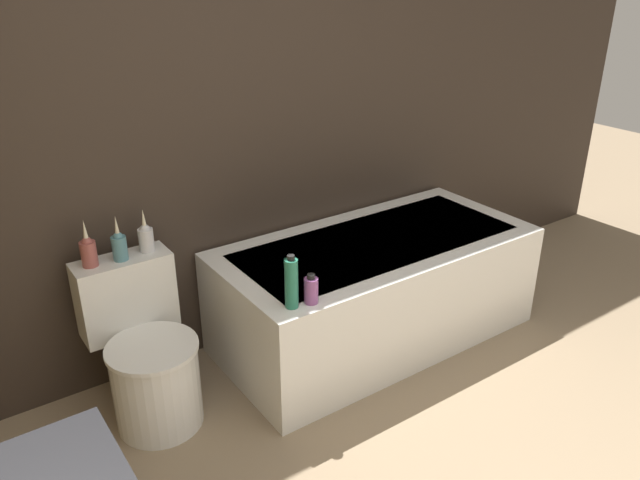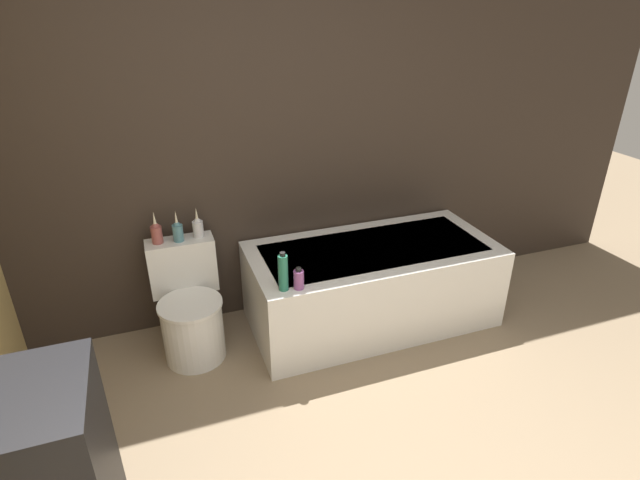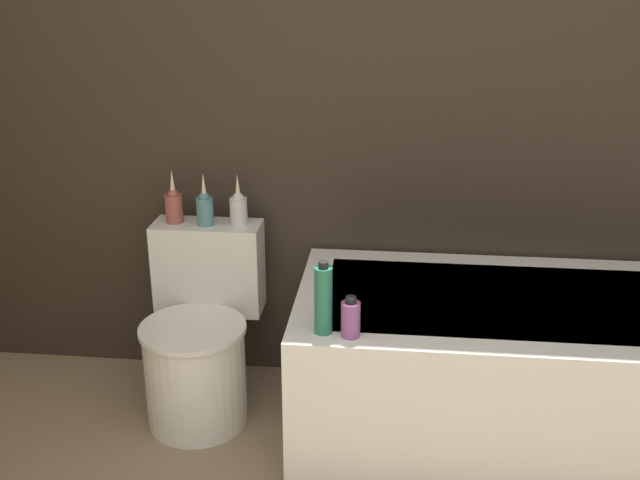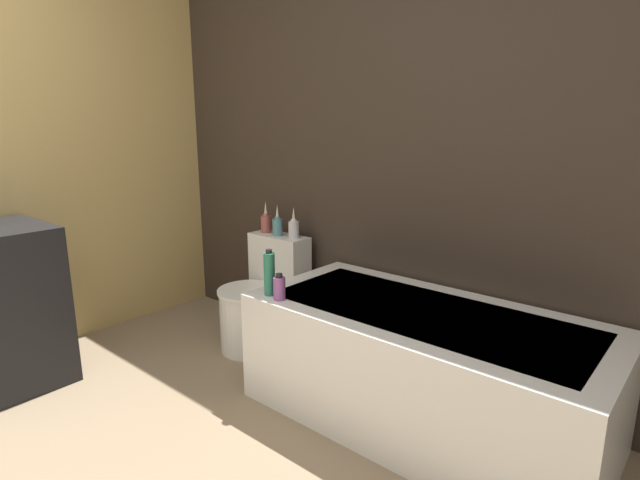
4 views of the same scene
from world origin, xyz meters
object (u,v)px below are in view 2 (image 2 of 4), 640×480
Objects in this scene: shampoo_bottle_tall at (283,272)px; shampoo_bottle_short at (299,279)px; vase_bronze at (198,227)px; vase_silver at (178,231)px; vase_gold at (156,232)px; bathtub at (372,284)px; toilet at (190,309)px.

shampoo_bottle_short is at bearing -10.99° from shampoo_bottle_tall.
shampoo_bottle_tall reaches higher than shampoo_bottle_short.
vase_bronze reaches higher than shampoo_bottle_tall.
vase_bronze is at bearing 9.05° from vase_silver.
vase_gold is 0.87m from shampoo_bottle_tall.
bathtub is at bearing 27.14° from shampoo_bottle_short.
vase_silver reaches higher than bathtub.
vase_bronze is 0.83× the size of shampoo_bottle_tall.
shampoo_bottle_short is (0.60, -0.41, 0.33)m from toilet.
vase_silver is (-1.23, 0.26, 0.49)m from bathtub.
vase_gold is at bearing 140.26° from shampoo_bottle_short.
bathtub is 12.46× the size of shampoo_bottle_short.
vase_gold is 1.06× the size of vase_bronze.
vase_silver is at bearing -170.95° from vase_bronze.
bathtub is at bearing -12.13° from vase_silver.
vase_gold reaches higher than vase_bronze.
bathtub is 6.98× the size of shampoo_bottle_tall.
toilet is 0.53m from vase_bronze.
vase_gold is 0.88× the size of shampoo_bottle_tall.
vase_silver is at bearing -7.52° from vase_gold.
shampoo_bottle_short is (0.09, -0.02, -0.05)m from shampoo_bottle_tall.
vase_gold is 0.13m from vase_silver.
shampoo_bottle_tall is (0.51, -0.39, 0.38)m from toilet.
toilet is 0.53m from vase_gold.
vase_bronze is 0.78m from shampoo_bottle_short.
bathtub is 1.23m from toilet.
shampoo_bottle_short is at bearing -44.38° from vase_silver.
toilet is at bearing 176.00° from bathtub.
bathtub is at bearing -4.00° from toilet.
vase_gold reaches higher than vase_silver.
toilet is at bearing 145.72° from shampoo_bottle_short.
shampoo_bottle_short is at bearing -52.04° from vase_bronze.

